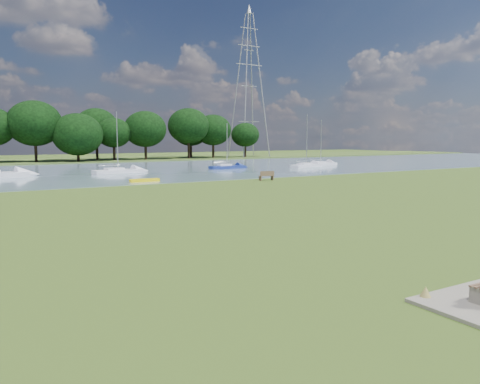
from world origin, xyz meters
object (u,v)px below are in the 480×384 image
sailboat_5 (320,163)px  riverbank_bench (267,176)px  kayak (145,180)px  sailboat_1 (227,166)px  sailboat_2 (118,170)px  pylon (249,64)px  sailboat_0 (306,165)px

sailboat_5 → riverbank_bench: bearing=-148.6°
kayak → sailboat_1: sailboat_1 is taller
sailboat_2 → pylon: bearing=31.6°
pylon → sailboat_1: pylon is taller
kayak → pylon: pylon is taller
kayak → sailboat_5: size_ratio=0.42×
riverbank_bench → sailboat_1: (4.88, 17.49, -0.05)m
pylon → sailboat_5: bearing=-102.6°
sailboat_1 → sailboat_5: size_ratio=0.89×
riverbank_bench → kayak: size_ratio=0.56×
riverbank_bench → sailboat_5: size_ratio=0.23×
sailboat_1 → sailboat_2: sailboat_2 is taller
sailboat_1 → sailboat_5: (16.30, -0.98, 0.00)m
pylon → sailboat_5: pylon is taller
riverbank_bench → sailboat_1: size_ratio=0.26×
riverbank_bench → sailboat_2: size_ratio=0.22×
kayak → pylon: (40.31, 45.56, 20.46)m
sailboat_1 → sailboat_5: 16.33m
sailboat_5 → pylon: bearing=70.9°
sailboat_0 → sailboat_1: sailboat_0 is taller
kayak → sailboat_0: bearing=19.3°
sailboat_0 → sailboat_1: 12.28m
riverbank_bench → kayak: riverbank_bench is taller
sailboat_0 → sailboat_2: sailboat_0 is taller
pylon → sailboat_2: bearing=-139.9°
riverbank_bench → sailboat_1: sailboat_1 is taller
kayak → sailboat_2: size_ratio=0.39×
riverbank_bench → kayak: (-11.59, 4.74, -0.31)m
sailboat_0 → sailboat_5: (4.36, 1.90, 0.00)m
sailboat_1 → riverbank_bench: bearing=-106.6°
riverbank_bench → sailboat_5: bearing=44.0°
sailboat_0 → sailboat_2: bearing=160.6°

